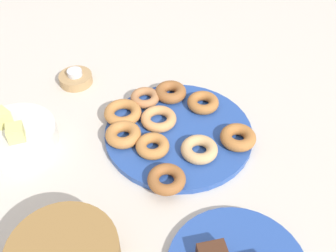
% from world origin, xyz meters
% --- Properties ---
extents(ground_plane, '(2.40, 2.40, 0.00)m').
position_xyz_m(ground_plane, '(0.00, 0.00, 0.00)').
color(ground_plane, beige).
extents(donut_plate, '(0.35, 0.35, 0.02)m').
position_xyz_m(donut_plate, '(0.00, 0.00, 0.01)').
color(donut_plate, '#284C9E').
rests_on(donut_plate, ground_plane).
extents(donut_0, '(0.11, 0.11, 0.03)m').
position_xyz_m(donut_0, '(0.04, -0.10, 0.03)').
color(donut_0, '#AD6B33').
rests_on(donut_0, donut_plate).
extents(donut_1, '(0.12, 0.12, 0.03)m').
position_xyz_m(donut_1, '(-0.09, -0.00, 0.03)').
color(donut_1, tan).
rests_on(donut_1, donut_plate).
extents(donut_2, '(0.09, 0.09, 0.02)m').
position_xyz_m(donut_2, '(0.05, 0.03, 0.03)').
color(donut_2, tan).
rests_on(donut_2, donut_plate).
extents(donut_3, '(0.11, 0.11, 0.03)m').
position_xyz_m(donut_3, '(-0.10, -0.10, 0.03)').
color(donut_3, '#AD6B33').
rests_on(donut_3, donut_plate).
extents(donut_4, '(0.11, 0.11, 0.02)m').
position_xyz_m(donut_4, '(-0.12, 0.11, 0.03)').
color(donut_4, '#995B2D').
rests_on(donut_4, donut_plate).
extents(donut_5, '(0.10, 0.10, 0.03)m').
position_xyz_m(donut_5, '(0.12, -0.05, 0.03)').
color(donut_5, '#995B2D').
rests_on(donut_5, donut_plate).
extents(donut_6, '(0.10, 0.10, 0.02)m').
position_xyz_m(donut_6, '(0.14, 0.02, 0.03)').
color(donut_6, '#B27547').
rests_on(donut_6, donut_plate).
extents(donut_7, '(0.09, 0.09, 0.03)m').
position_xyz_m(donut_7, '(0.04, 0.12, 0.03)').
color(donut_7, '#BC7A3D').
rests_on(donut_7, donut_plate).
extents(donut_8, '(0.13, 0.13, 0.03)m').
position_xyz_m(donut_8, '(0.11, 0.09, 0.03)').
color(donut_8, '#BC7A3D').
rests_on(donut_8, donut_plate).
extents(donut_9, '(0.08, 0.08, 0.02)m').
position_xyz_m(donut_9, '(-0.02, 0.08, 0.03)').
color(donut_9, '#BC7A3D').
rests_on(donut_9, donut_plate).
extents(candle_holder, '(0.09, 0.09, 0.03)m').
position_xyz_m(candle_holder, '(0.32, 0.13, 0.01)').
color(candle_holder, tan).
rests_on(candle_holder, ground_plane).
extents(tealight, '(0.04, 0.04, 0.01)m').
position_xyz_m(tealight, '(0.32, 0.13, 0.03)').
color(tealight, silver).
rests_on(tealight, candle_holder).
extents(fruit_bowl, '(0.19, 0.19, 0.04)m').
position_xyz_m(fruit_bowl, '(0.17, 0.34, 0.02)').
color(fruit_bowl, silver).
rests_on(fruit_bowl, ground_plane).
extents(melon_chunk_left, '(0.04, 0.04, 0.04)m').
position_xyz_m(melon_chunk_left, '(0.14, 0.34, 0.06)').
color(melon_chunk_left, '#DBD67A').
rests_on(melon_chunk_left, fruit_bowl).
extents(melon_chunk_right, '(0.05, 0.05, 0.04)m').
position_xyz_m(melon_chunk_right, '(0.21, 0.35, 0.06)').
color(melon_chunk_right, '#DBD67A').
rests_on(melon_chunk_right, fruit_bowl).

